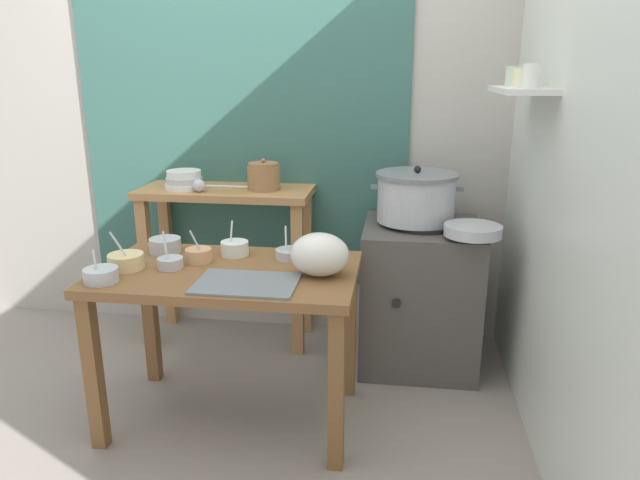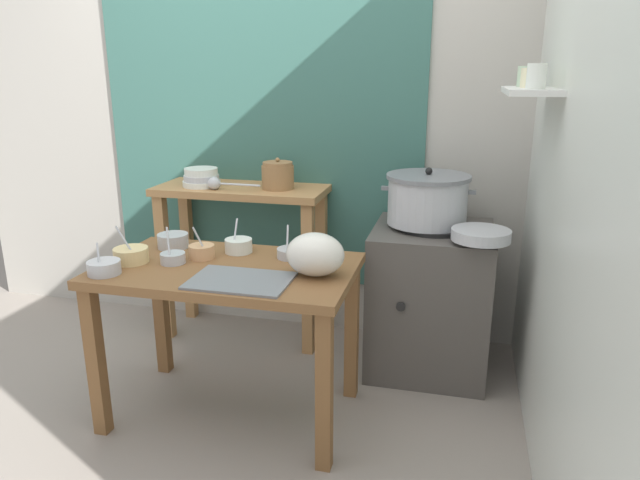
{
  "view_description": "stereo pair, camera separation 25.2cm",
  "coord_description": "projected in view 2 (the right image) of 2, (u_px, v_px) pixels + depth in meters",
  "views": [
    {
      "loc": [
        0.75,
        -2.22,
        1.53
      ],
      "look_at": [
        0.42,
        0.17,
        0.82
      ],
      "focal_mm": 32.45,
      "sensor_mm": 36.0,
      "label": 1
    },
    {
      "loc": [
        1.0,
        -2.17,
        1.53
      ],
      "look_at": [
        0.42,
        0.17,
        0.82
      ],
      "focal_mm": 32.45,
      "sensor_mm": 36.0,
      "label": 2
    }
  ],
  "objects": [
    {
      "name": "prep_bowl_0",
      "position": [
        291.0,
        252.0,
        2.6
      ],
      "size": [
        0.13,
        0.13,
        0.14
      ],
      "color": "#B7BABF",
      "rests_on": "prep_table"
    },
    {
      "name": "ground_plane",
      "position": [
        223.0,
        413.0,
        2.69
      ],
      "size": [
        9.0,
        9.0,
        0.0
      ],
      "primitive_type": "plane",
      "color": "gray"
    },
    {
      "name": "wall_right",
      "position": [
        573.0,
        134.0,
        2.18
      ],
      "size": [
        0.3,
        3.2,
        2.6
      ],
      "color": "silver",
      "rests_on": "ground"
    },
    {
      "name": "steamer_pot",
      "position": [
        427.0,
        199.0,
        2.91
      ],
      "size": [
        0.47,
        0.42,
        0.29
      ],
      "color": "#B7BABF",
      "rests_on": "stove_block"
    },
    {
      "name": "clay_pot",
      "position": [
        278.0,
        176.0,
        3.18
      ],
      "size": [
        0.18,
        0.18,
        0.17
      ],
      "color": "olive",
      "rests_on": "back_shelf_table"
    },
    {
      "name": "bowl_stack_enamel",
      "position": [
        201.0,
        178.0,
        3.25
      ],
      "size": [
        0.21,
        0.21,
        0.1
      ],
      "color": "silver",
      "rests_on": "back_shelf_table"
    },
    {
      "name": "prep_bowl_6",
      "position": [
        104.0,
        267.0,
        2.39
      ],
      "size": [
        0.14,
        0.14,
        0.13
      ],
      "color": "#B7BABF",
      "rests_on": "prep_table"
    },
    {
      "name": "prep_bowl_4",
      "position": [
        239.0,
        245.0,
        2.67
      ],
      "size": [
        0.13,
        0.13,
        0.15
      ],
      "color": "silver",
      "rests_on": "prep_table"
    },
    {
      "name": "prep_bowl_2",
      "position": [
        202.0,
        251.0,
        2.59
      ],
      "size": [
        0.11,
        0.11,
        0.15
      ],
      "color": "tan",
      "rests_on": "prep_table"
    },
    {
      "name": "stove_block",
      "position": [
        430.0,
        298.0,
        3.03
      ],
      "size": [
        0.6,
        0.61,
        0.78
      ],
      "color": "#4C4742",
      "rests_on": "ground"
    },
    {
      "name": "prep_bowl_1",
      "position": [
        173.0,
        240.0,
        2.74
      ],
      "size": [
        0.14,
        0.14,
        0.07
      ],
      "color": "#B7BABF",
      "rests_on": "prep_table"
    },
    {
      "name": "ladle",
      "position": [
        216.0,
        183.0,
        3.16
      ],
      "size": [
        0.3,
        0.07,
        0.07
      ],
      "color": "#B7BABF",
      "rests_on": "back_shelf_table"
    },
    {
      "name": "prep_table",
      "position": [
        228.0,
        290.0,
        2.53
      ],
      "size": [
        1.1,
        0.66,
        0.72
      ],
      "color": "brown",
      "rests_on": "ground"
    },
    {
      "name": "back_shelf_table",
      "position": [
        242.0,
        225.0,
        3.31
      ],
      "size": [
        0.96,
        0.4,
        0.9
      ],
      "color": "#B27F4C",
      "rests_on": "ground"
    },
    {
      "name": "wide_pan",
      "position": [
        481.0,
        235.0,
        2.65
      ],
      "size": [
        0.27,
        0.27,
        0.05
      ],
      "primitive_type": "cylinder",
      "color": "#B7BABF",
      "rests_on": "stove_block"
    },
    {
      "name": "serving_tray",
      "position": [
        240.0,
        281.0,
        2.3
      ],
      "size": [
        0.4,
        0.28,
        0.01
      ],
      "primitive_type": "cube",
      "color": "slate",
      "rests_on": "prep_table"
    },
    {
      "name": "plastic_bag",
      "position": [
        315.0,
        254.0,
        2.36
      ],
      "size": [
        0.24,
        0.2,
        0.18
      ],
      "primitive_type": "ellipsoid",
      "color": "silver",
      "rests_on": "prep_table"
    },
    {
      "name": "wall_back",
      "position": [
        302.0,
        111.0,
        3.32
      ],
      "size": [
        4.4,
        0.12,
        2.6
      ],
      "color": "#B2ADA3",
      "rests_on": "ground"
    },
    {
      "name": "prep_bowl_5",
      "position": [
        131.0,
        255.0,
        2.53
      ],
      "size": [
        0.15,
        0.15,
        0.17
      ],
      "color": "#E5C684",
      "rests_on": "prep_table"
    },
    {
      "name": "prep_bowl_3",
      "position": [
        173.0,
        257.0,
        2.52
      ],
      "size": [
        0.11,
        0.11,
        0.16
      ],
      "color": "#B7BABF",
      "rests_on": "prep_table"
    }
  ]
}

